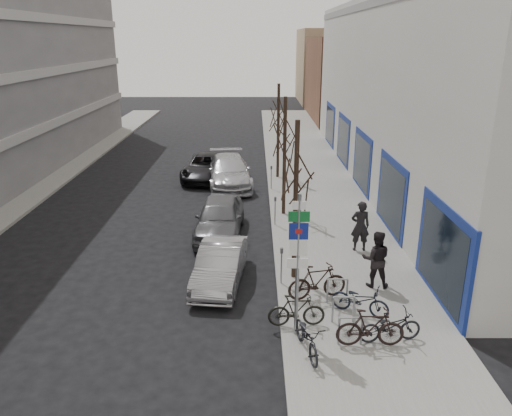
{
  "coord_description": "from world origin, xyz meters",
  "views": [
    {
      "loc": [
        1.29,
        -11.91,
        7.89
      ],
      "look_at": [
        1.31,
        5.34,
        2.0
      ],
      "focal_mm": 35.0,
      "sensor_mm": 36.0,
      "label": 1
    }
  ],
  "objects_px": {
    "parked_car_back": "(229,171)",
    "lane_car": "(206,167)",
    "bike_far_curb": "(390,324)",
    "meter_front": "(282,262)",
    "bike_near_left": "(307,334)",
    "bike_near_right": "(370,327)",
    "pedestrian_far": "(376,259)",
    "meter_mid": "(275,208)",
    "meter_back": "(271,175)",
    "bike_rack": "(343,306)",
    "tree_mid": "(285,129)",
    "pedestrian_near": "(360,226)",
    "tree_far": "(279,109)",
    "tree_near": "(297,164)",
    "parked_car_mid": "(220,217)",
    "bike_mid_inner": "(297,310)",
    "highway_sign_pole": "(298,257)",
    "bike_mid_curb": "(360,298)",
    "bike_far_inner": "(317,281)",
    "parked_car_front": "(220,265)"
  },
  "relations": [
    {
      "from": "bike_rack",
      "to": "lane_car",
      "type": "relative_size",
      "value": 0.44
    },
    {
      "from": "meter_mid",
      "to": "bike_rack",
      "type": "bearing_deg",
      "value": -78.2
    },
    {
      "from": "bike_near_right",
      "to": "bike_far_curb",
      "type": "xyz_separation_m",
      "value": [
        0.58,
        0.22,
        -0.03
      ]
    },
    {
      "from": "tree_near",
      "to": "parked_car_mid",
      "type": "relative_size",
      "value": 1.18
    },
    {
      "from": "tree_near",
      "to": "bike_mid_inner",
      "type": "distance_m",
      "value": 4.64
    },
    {
      "from": "tree_mid",
      "to": "pedestrian_far",
      "type": "height_order",
      "value": "tree_mid"
    },
    {
      "from": "bike_rack",
      "to": "tree_mid",
      "type": "xyz_separation_m",
      "value": [
        -1.2,
        9.4,
        3.44
      ]
    },
    {
      "from": "tree_mid",
      "to": "bike_far_curb",
      "type": "relative_size",
      "value": 3.21
    },
    {
      "from": "meter_front",
      "to": "meter_mid",
      "type": "height_order",
      "value": "same"
    },
    {
      "from": "bike_far_curb",
      "to": "meter_front",
      "type": "bearing_deg",
      "value": 30.91
    },
    {
      "from": "tree_far",
      "to": "highway_sign_pole",
      "type": "bearing_deg",
      "value": -90.69
    },
    {
      "from": "tree_mid",
      "to": "meter_front",
      "type": "height_order",
      "value": "tree_mid"
    },
    {
      "from": "parked_car_front",
      "to": "parked_car_back",
      "type": "xyz_separation_m",
      "value": [
        -0.28,
        11.81,
        0.16
      ]
    },
    {
      "from": "tree_near",
      "to": "bike_near_left",
      "type": "height_order",
      "value": "tree_near"
    },
    {
      "from": "bike_far_curb",
      "to": "parked_car_mid",
      "type": "height_order",
      "value": "parked_car_mid"
    },
    {
      "from": "bike_far_curb",
      "to": "bike_near_left",
      "type": "bearing_deg",
      "value": 94.6
    },
    {
      "from": "highway_sign_pole",
      "to": "bike_mid_inner",
      "type": "relative_size",
      "value": 2.57
    },
    {
      "from": "bike_mid_inner",
      "to": "lane_car",
      "type": "xyz_separation_m",
      "value": [
        -4.05,
        16.23,
        0.07
      ]
    },
    {
      "from": "lane_car",
      "to": "pedestrian_far",
      "type": "relative_size",
      "value": 2.65
    },
    {
      "from": "bike_rack",
      "to": "meter_mid",
      "type": "xyz_separation_m",
      "value": [
        -1.65,
        7.9,
        0.26
      ]
    },
    {
      "from": "bike_mid_inner",
      "to": "parked_car_back",
      "type": "relative_size",
      "value": 0.29
    },
    {
      "from": "tree_mid",
      "to": "bike_near_right",
      "type": "relative_size",
      "value": 3.02
    },
    {
      "from": "parked_car_back",
      "to": "lane_car",
      "type": "xyz_separation_m",
      "value": [
        -1.43,
        1.5,
        -0.1
      ]
    },
    {
      "from": "tree_mid",
      "to": "bike_far_curb",
      "type": "xyz_separation_m",
      "value": [
        2.29,
        -10.35,
        -3.43
      ]
    },
    {
      "from": "tree_far",
      "to": "meter_back",
      "type": "distance_m",
      "value": 4.08
    },
    {
      "from": "tree_near",
      "to": "parked_car_mid",
      "type": "distance_m",
      "value": 6.01
    },
    {
      "from": "meter_mid",
      "to": "meter_back",
      "type": "distance_m",
      "value": 5.5
    },
    {
      "from": "bike_near_left",
      "to": "bike_far_curb",
      "type": "xyz_separation_m",
      "value": [
        2.27,
        0.53,
        -0.02
      ]
    },
    {
      "from": "bike_rack",
      "to": "bike_near_right",
      "type": "height_order",
      "value": "bike_near_right"
    },
    {
      "from": "meter_back",
      "to": "tree_mid",
      "type": "bearing_deg",
      "value": -83.58
    },
    {
      "from": "bike_near_left",
      "to": "bike_near_right",
      "type": "distance_m",
      "value": 1.72
    },
    {
      "from": "parked_car_mid",
      "to": "parked_car_back",
      "type": "xyz_separation_m",
      "value": [
        0.03,
        7.48,
        0.02
      ]
    },
    {
      "from": "highway_sign_pole",
      "to": "lane_car",
      "type": "bearing_deg",
      "value": 103.51
    },
    {
      "from": "meter_back",
      "to": "bike_far_inner",
      "type": "xyz_separation_m",
      "value": [
        1.06,
        -12.0,
        -0.19
      ]
    },
    {
      "from": "bike_rack",
      "to": "meter_front",
      "type": "bearing_deg",
      "value": 124.51
    },
    {
      "from": "bike_rack",
      "to": "meter_mid",
      "type": "distance_m",
      "value": 8.07
    },
    {
      "from": "bike_mid_curb",
      "to": "pedestrian_far",
      "type": "bearing_deg",
      "value": 1.89
    },
    {
      "from": "tree_near",
      "to": "parked_car_back",
      "type": "height_order",
      "value": "tree_near"
    },
    {
      "from": "highway_sign_pole",
      "to": "pedestrian_far",
      "type": "xyz_separation_m",
      "value": [
        2.8,
        2.83,
        -1.34
      ]
    },
    {
      "from": "bike_near_left",
      "to": "lane_car",
      "type": "bearing_deg",
      "value": 91.6
    },
    {
      "from": "bike_rack",
      "to": "tree_near",
      "type": "height_order",
      "value": "tree_near"
    },
    {
      "from": "highway_sign_pole",
      "to": "bike_far_curb",
      "type": "relative_size",
      "value": 2.45
    },
    {
      "from": "meter_back",
      "to": "bike_far_curb",
      "type": "relative_size",
      "value": 0.74
    },
    {
      "from": "meter_front",
      "to": "meter_mid",
      "type": "bearing_deg",
      "value": 90.0
    },
    {
      "from": "bike_mid_inner",
      "to": "parked_car_front",
      "type": "relative_size",
      "value": 0.41
    },
    {
      "from": "bike_far_curb",
      "to": "bike_far_inner",
      "type": "distance_m",
      "value": 2.88
    },
    {
      "from": "meter_front",
      "to": "bike_far_curb",
      "type": "bearing_deg",
      "value": -50.65
    },
    {
      "from": "parked_car_back",
      "to": "pedestrian_near",
      "type": "bearing_deg",
      "value": -66.5
    },
    {
      "from": "bike_mid_curb",
      "to": "tree_mid",
      "type": "bearing_deg",
      "value": 38.28
    },
    {
      "from": "highway_sign_pole",
      "to": "tree_mid",
      "type": "height_order",
      "value": "tree_mid"
    }
  ]
}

